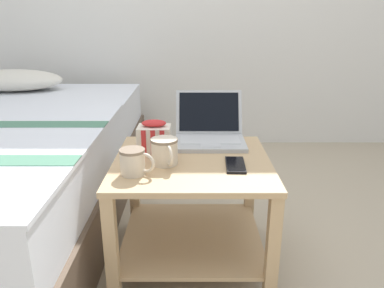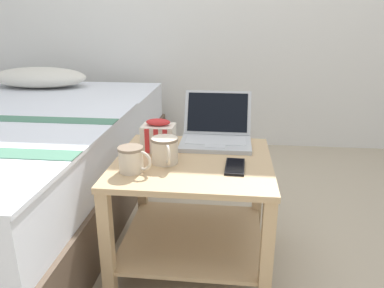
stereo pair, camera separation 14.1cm
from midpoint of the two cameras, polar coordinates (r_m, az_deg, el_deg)
ground_plane at (r=1.71m, az=2.64°, el=-17.31°), size 8.00×8.00×0.00m
bedside_table at (r=1.55m, az=2.81°, el=-8.14°), size 0.62×0.59×0.47m
laptop at (r=1.68m, az=6.12°, el=1.64°), size 0.31×0.31×0.21m
mug_front_left at (r=1.43m, az=-1.34°, el=-0.85°), size 0.10×0.14×0.10m
mug_front_right at (r=1.36m, az=-6.27°, el=-2.20°), size 0.13×0.09×0.09m
snack_bag at (r=1.56m, az=-2.57°, el=1.16°), size 0.14×0.10×0.14m
cell_phone at (r=1.42m, az=9.42°, el=-3.46°), size 0.08×0.16×0.01m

